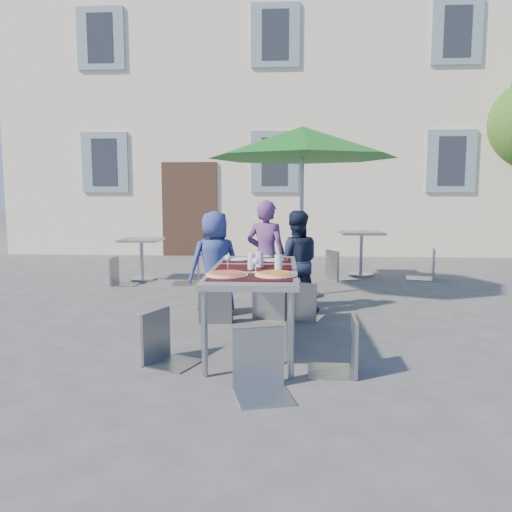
# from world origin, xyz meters

# --- Properties ---
(ground) EXTENTS (90.00, 90.00, 0.00)m
(ground) POSITION_xyz_m (0.00, 0.00, 0.00)
(ground) COLOR #454447
(ground) RESTS_ON ground
(building) EXTENTS (13.60, 8.20, 11.10)m
(building) POSITION_xyz_m (-0.00, 11.50, 4.85)
(building) COLOR beige
(building) RESTS_ON ground
(dining_table) EXTENTS (0.80, 1.85, 0.76)m
(dining_table) POSITION_xyz_m (-0.04, 0.43, 0.70)
(dining_table) COLOR #4B4B50
(dining_table) RESTS_ON ground
(pizza_near_left) EXTENTS (0.36, 0.36, 0.03)m
(pizza_near_left) POSITION_xyz_m (-0.25, -0.06, 0.77)
(pizza_near_left) COLOR white
(pizza_near_left) RESTS_ON dining_table
(pizza_near_right) EXTENTS (0.36, 0.36, 0.03)m
(pizza_near_right) POSITION_xyz_m (0.17, -0.04, 0.77)
(pizza_near_right) COLOR white
(pizza_near_right) RESTS_ON dining_table
(glassware) EXTENTS (0.54, 0.38, 0.15)m
(glassware) POSITION_xyz_m (0.00, 0.33, 0.83)
(glassware) COLOR silver
(glassware) RESTS_ON dining_table
(place_settings) EXTENTS (0.62, 0.51, 0.01)m
(place_settings) POSITION_xyz_m (-0.04, 1.06, 0.76)
(place_settings) COLOR white
(place_settings) RESTS_ON dining_table
(child_0) EXTENTS (0.72, 0.62, 1.25)m
(child_0) POSITION_xyz_m (-0.59, 1.65, 0.63)
(child_0) COLOR navy
(child_0) RESTS_ON ground
(child_1) EXTENTS (0.58, 0.47, 1.38)m
(child_1) POSITION_xyz_m (0.02, 1.81, 0.69)
(child_1) COLOR #603770
(child_1) RESTS_ON ground
(child_2) EXTENTS (0.62, 0.38, 1.25)m
(child_2) POSITION_xyz_m (0.38, 1.79, 0.63)
(child_2) COLOR #192038
(child_2) RESTS_ON ground
(chair_0) EXTENTS (0.41, 0.41, 0.84)m
(chair_0) POSITION_xyz_m (-0.54, 1.28, 0.48)
(chair_0) COLOR gray
(chair_0) RESTS_ON ground
(chair_1) EXTENTS (0.51, 0.51, 0.91)m
(chair_1) POSITION_xyz_m (0.09, 1.51, 0.53)
(chair_1) COLOR gray
(chair_1) RESTS_ON ground
(chair_2) EXTENTS (0.49, 0.50, 0.87)m
(chair_2) POSITION_xyz_m (0.45, 1.43, 0.50)
(chair_2) COLOR gray
(chair_2) RESTS_ON ground
(chair_3) EXTENTS (0.50, 0.50, 0.86)m
(chair_3) POSITION_xyz_m (-0.78, -0.12, 0.50)
(chair_3) COLOR gray
(chair_3) RESTS_ON ground
(chair_4) EXTENTS (0.40, 0.40, 0.86)m
(chair_4) POSITION_xyz_m (0.72, -0.28, 0.50)
(chair_4) COLOR gray
(chair_4) RESTS_ON ground
(chair_5) EXTENTS (0.47, 0.48, 0.88)m
(chair_5) POSITION_xyz_m (0.08, -0.73, 0.51)
(chair_5) COLOR #90959B
(chair_5) RESTS_ON ground
(patio_umbrella) EXTENTS (2.64, 2.64, 2.37)m
(patio_umbrella) POSITION_xyz_m (0.48, 2.81, 2.14)
(patio_umbrella) COLOR #9A9CA1
(patio_umbrella) RESTS_ON ground
(cafe_table_0) EXTENTS (0.66, 0.66, 0.70)m
(cafe_table_0) POSITION_xyz_m (-2.17, 4.01, 0.46)
(cafe_table_0) COLOR #9A9CA1
(cafe_table_0) RESTS_ON ground
(bg_chair_l_0) EXTENTS (0.39, 0.39, 0.86)m
(bg_chair_l_0) POSITION_xyz_m (-2.40, 3.54, 0.50)
(bg_chair_l_0) COLOR gray
(bg_chair_l_0) RESTS_ON ground
(bg_chair_r_0) EXTENTS (0.50, 0.49, 0.96)m
(bg_chair_r_0) POSITION_xyz_m (-1.26, 3.73, 0.57)
(bg_chair_r_0) COLOR gray
(bg_chair_r_0) RESTS_ON ground
(cafe_table_1) EXTENTS (0.74, 0.74, 0.79)m
(cafe_table_1) POSITION_xyz_m (1.60, 4.67, 0.56)
(cafe_table_1) COLOR #9A9CA1
(cafe_table_1) RESTS_ON ground
(bg_chair_l_1) EXTENTS (0.56, 0.56, 0.96)m
(bg_chair_l_1) POSITION_xyz_m (1.15, 4.28, 0.56)
(bg_chair_l_1) COLOR gray
(bg_chair_l_1) RESTS_ON ground
(bg_chair_r_1) EXTENTS (0.55, 0.54, 1.01)m
(bg_chair_r_1) POSITION_xyz_m (2.68, 4.36, 0.59)
(bg_chair_r_1) COLOR gray
(bg_chair_r_1) RESTS_ON ground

